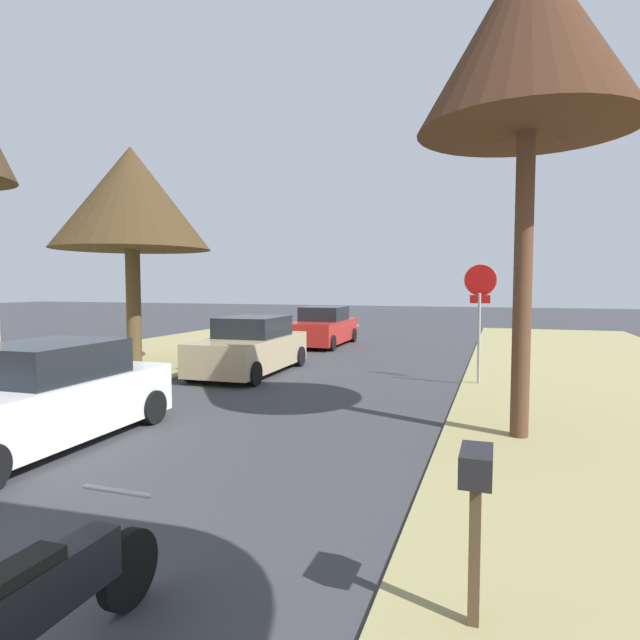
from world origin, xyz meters
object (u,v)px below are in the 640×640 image
at_px(street_tree_right_mid_a, 529,37).
at_px(curbside_mailbox, 476,486).
at_px(stop_sign_far, 480,297).
at_px(parked_motorcycle, 50,601).
at_px(parked_sedan_white, 40,399).
at_px(parked_sedan_red, 323,328).
at_px(street_tree_left_mid_b, 131,199).
at_px(parked_sedan_tan, 251,347).

bearing_deg(street_tree_right_mid_a, curbside_mailbox, -95.17).
bearing_deg(stop_sign_far, parked_motorcycle, -101.23).
height_order(parked_sedan_white, parked_sedan_red, same).
xyz_separation_m(stop_sign_far, parked_sedan_white, (-6.18, -7.27, -1.44)).
distance_m(parked_sedan_white, parked_motorcycle, 5.46).
bearing_deg(parked_sedan_red, curbside_mailbox, -68.08).
height_order(stop_sign_far, curbside_mailbox, stop_sign_far).
xyz_separation_m(stop_sign_far, curbside_mailbox, (0.33, -9.69, -1.11)).
xyz_separation_m(parked_sedan_white, parked_motorcycle, (4.00, -3.72, -0.24)).
bearing_deg(parked_motorcycle, parked_sedan_white, 137.09).
distance_m(street_tree_left_mid_b, parked_motorcycle, 13.60).
height_order(parked_sedan_white, parked_motorcycle, parked_sedan_white).
distance_m(street_tree_left_mid_b, parked_sedan_red, 9.23).
height_order(street_tree_left_mid_b, parked_motorcycle, street_tree_left_mid_b).
bearing_deg(parked_motorcycle, parked_sedan_tan, 109.96).
xyz_separation_m(stop_sign_far, parked_motorcycle, (-2.18, -10.99, -1.68)).
relative_size(stop_sign_far, parked_sedan_red, 0.66).
xyz_separation_m(parked_sedan_tan, parked_motorcycle, (3.93, -10.82, -0.24)).
relative_size(stop_sign_far, parked_motorcycle, 1.43).
relative_size(street_tree_right_mid_a, parked_motorcycle, 3.75).
xyz_separation_m(stop_sign_far, street_tree_right_mid_a, (0.80, -4.56, 4.07)).
relative_size(stop_sign_far, parked_sedan_tan, 0.66).
height_order(parked_motorcycle, curbside_mailbox, curbside_mailbox).
relative_size(street_tree_right_mid_a, parked_sedan_tan, 1.73).
height_order(stop_sign_far, parked_sedan_white, stop_sign_far).
xyz_separation_m(parked_sedan_tan, curbside_mailbox, (6.44, -9.52, 0.33)).
bearing_deg(curbside_mailbox, street_tree_left_mid_b, 137.71).
distance_m(parked_sedan_white, curbside_mailbox, 6.95).
distance_m(street_tree_left_mid_b, parked_sedan_white, 8.66).
bearing_deg(curbside_mailbox, street_tree_right_mid_a, 84.83).
bearing_deg(street_tree_right_mid_a, parked_sedan_tan, 147.59).
bearing_deg(parked_sedan_red, stop_sign_far, -47.48).
xyz_separation_m(parked_sedan_white, parked_sedan_tan, (0.07, 7.10, 0.00)).
distance_m(street_tree_right_mid_a, parked_sedan_tan, 9.86).
distance_m(street_tree_right_mid_a, parked_motorcycle, 9.13).
distance_m(street_tree_right_mid_a, parked_sedan_white, 9.30).
relative_size(street_tree_right_mid_a, street_tree_left_mid_b, 1.20).
bearing_deg(street_tree_left_mid_b, street_tree_right_mid_a, -20.83).
relative_size(parked_sedan_red, parked_motorcycle, 2.17).
bearing_deg(parked_sedan_white, parked_sedan_red, 90.71).
xyz_separation_m(stop_sign_far, parked_sedan_red, (-6.36, 6.93, -1.44)).
relative_size(parked_sedan_white, parked_sedan_tan, 1.00).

